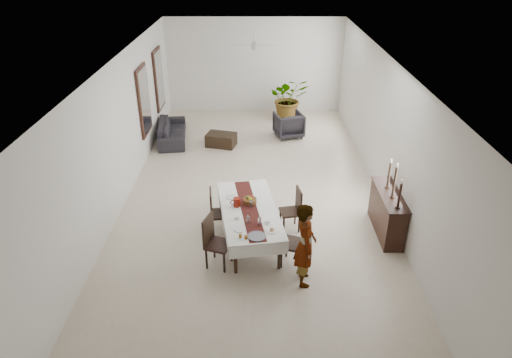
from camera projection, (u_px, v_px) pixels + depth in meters
name	position (u px, v px, depth m)	size (l,w,h in m)	color
floor	(253.00, 193.00, 11.06)	(6.00, 12.00, 0.00)	beige
ceiling	(253.00, 61.00, 9.55)	(6.00, 12.00, 0.02)	white
wall_back	(254.00, 66.00, 15.60)	(6.00, 0.02, 3.20)	silver
wall_front	(249.00, 338.00, 5.01)	(6.00, 0.02, 3.20)	silver
wall_left	(121.00, 132.00, 10.31)	(0.02, 12.00, 3.20)	silver
wall_right	(386.00, 132.00, 10.30)	(0.02, 12.00, 3.20)	silver
dining_table_top	(249.00, 210.00, 9.10)	(0.92, 2.22, 0.05)	black
table_leg_fl	(235.00, 259.00, 8.29)	(0.06, 0.06, 0.65)	black
table_leg_fr	(279.00, 254.00, 8.40)	(0.06, 0.06, 0.65)	black
table_leg_bl	(224.00, 200.00, 10.13)	(0.06, 0.06, 0.65)	black
table_leg_br	(261.00, 197.00, 10.24)	(0.06, 0.06, 0.65)	black
tablecloth_top	(249.00, 209.00, 9.09)	(1.09, 2.39, 0.01)	white
tablecloth_drape_left	(222.00, 217.00, 9.08)	(0.01, 2.39, 0.28)	white
tablecloth_drape_right	(276.00, 212.00, 9.23)	(0.01, 2.39, 0.28)	silver
tablecloth_drape_near	(259.00, 250.00, 8.12)	(1.09, 0.01, 0.28)	white
tablecloth_drape_far	(242.00, 186.00, 10.19)	(1.09, 0.01, 0.28)	white
table_runner	(249.00, 209.00, 9.09)	(0.32, 2.31, 0.00)	#571D18
red_pitcher	(237.00, 202.00, 9.13)	(0.14, 0.14, 0.18)	maroon
pitcher_handle	(233.00, 203.00, 9.12)	(0.11, 0.11, 0.02)	maroon
wine_glass_near	(260.00, 221.00, 8.54)	(0.06, 0.06, 0.16)	white
wine_glass_mid	(248.00, 220.00, 8.59)	(0.06, 0.06, 0.16)	silver
wine_glass_far	(251.00, 204.00, 9.10)	(0.06, 0.06, 0.16)	silver
teacup_right	(268.00, 222.00, 8.63)	(0.08, 0.08, 0.06)	white
saucer_right	(268.00, 223.00, 8.64)	(0.14, 0.14, 0.01)	white
teacup_left	(237.00, 218.00, 8.75)	(0.08, 0.08, 0.06)	white
saucer_left	(237.00, 218.00, 8.77)	(0.14, 0.14, 0.01)	white
plate_near_right	(272.00, 231.00, 8.40)	(0.22, 0.22, 0.01)	white
bread_near_right	(272.00, 229.00, 8.39)	(0.08, 0.08, 0.08)	tan
plate_near_left	(240.00, 229.00, 8.44)	(0.22, 0.22, 0.01)	white
plate_far_left	(232.00, 197.00, 9.49)	(0.22, 0.22, 0.01)	silver
serving_tray	(257.00, 236.00, 8.24)	(0.33, 0.33, 0.02)	#414146
jam_jar_a	(246.00, 237.00, 8.17)	(0.06, 0.06, 0.07)	#8F4E14
jam_jar_b	(240.00, 236.00, 8.21)	(0.06, 0.06, 0.07)	#885713
fruit_basket	(250.00, 201.00, 9.27)	(0.28, 0.28, 0.09)	brown
fruit_red	(251.00, 197.00, 9.26)	(0.08, 0.08, 0.08)	maroon
fruit_green	(248.00, 197.00, 9.26)	(0.07, 0.07, 0.07)	olive
fruit_yellow	(250.00, 199.00, 9.20)	(0.08, 0.08, 0.08)	yellow
chair_right_near_seat	(294.00, 244.00, 8.46)	(0.44, 0.44, 0.05)	black
chair_right_near_leg_fl	(300.00, 262.00, 8.37)	(0.04, 0.04, 0.44)	black
chair_right_near_leg_fr	(305.00, 251.00, 8.67)	(0.04, 0.04, 0.44)	black
chair_right_near_leg_bl	(281.00, 258.00, 8.47)	(0.04, 0.04, 0.44)	black
chair_right_near_leg_br	(286.00, 247.00, 8.78)	(0.04, 0.04, 0.44)	black
chair_right_near_back	(305.00, 232.00, 8.26)	(0.44, 0.04, 0.56)	black
chair_right_far_seat	(290.00, 212.00, 9.52)	(0.40, 0.40, 0.05)	black
chair_right_far_leg_fl	(299.00, 224.00, 9.51)	(0.04, 0.04, 0.39)	black
chair_right_far_leg_fr	(295.00, 216.00, 9.79)	(0.04, 0.04, 0.39)	black
chair_right_far_leg_bl	(284.00, 226.00, 9.46)	(0.04, 0.04, 0.39)	black
chair_right_far_leg_br	(280.00, 217.00, 9.74)	(0.04, 0.04, 0.39)	black
chair_right_far_back	(299.00, 200.00, 9.42)	(0.40, 0.04, 0.51)	black
chair_left_near_seat	(219.00, 245.00, 8.44)	(0.44, 0.44, 0.05)	black
chair_left_near_leg_fl	(214.00, 248.00, 8.76)	(0.04, 0.04, 0.43)	black
chair_left_near_leg_fr	(206.00, 259.00, 8.46)	(0.04, 0.04, 0.43)	black
chair_left_near_leg_bl	(231.00, 252.00, 8.65)	(0.04, 0.04, 0.43)	black
chair_left_near_leg_br	(224.00, 263.00, 8.36)	(0.04, 0.04, 0.43)	black
chair_left_near_back	(208.00, 229.00, 8.36)	(0.44, 0.04, 0.55)	black
chair_left_far_seat	(221.00, 214.00, 9.42)	(0.42, 0.42, 0.05)	black
chair_left_far_leg_fl	(213.00, 219.00, 9.66)	(0.04, 0.04, 0.41)	black
chair_left_far_leg_fr	(213.00, 228.00, 9.36)	(0.04, 0.04, 0.41)	black
chair_left_far_leg_bl	(229.00, 218.00, 9.70)	(0.04, 0.04, 0.41)	black
chair_left_far_leg_br	(230.00, 227.00, 9.40)	(0.04, 0.04, 0.41)	black
chair_left_far_back	(211.00, 203.00, 9.27)	(0.42, 0.04, 0.53)	black
woman	(305.00, 245.00, 7.87)	(0.58, 0.38, 1.60)	#9A9CA3
sideboard_body	(387.00, 213.00, 9.42)	(0.40, 1.48, 0.89)	black
sideboard_top	(390.00, 194.00, 9.20)	(0.43, 1.54, 0.03)	black
candlestick_near_base	(398.00, 207.00, 8.71)	(0.10, 0.10, 0.03)	black
candlestick_near_shaft	(400.00, 195.00, 8.58)	(0.05, 0.05, 0.49)	black
candlestick_near_candle	(402.00, 182.00, 8.45)	(0.04, 0.04, 0.08)	white
candlestick_mid_base	(392.00, 197.00, 9.06)	(0.10, 0.10, 0.03)	black
candlestick_mid_shaft	(395.00, 182.00, 8.90)	(0.05, 0.05, 0.64)	black
candlestick_mid_candle	(397.00, 165.00, 8.73)	(0.04, 0.04, 0.08)	beige
candlestick_far_base	(387.00, 187.00, 9.40)	(0.10, 0.10, 0.03)	black
candlestick_far_shaft	(389.00, 175.00, 9.27)	(0.05, 0.05, 0.54)	black
candlestick_far_candle	(391.00, 161.00, 9.12)	(0.04, 0.04, 0.08)	silver
sofa	(172.00, 131.00, 13.82)	(1.97, 0.77, 0.58)	#252227
armchair	(289.00, 125.00, 14.05)	(0.80, 0.83, 0.75)	#2B282D
coffee_table	(221.00, 140.00, 13.49)	(0.84, 0.56, 0.37)	black
potted_plant	(289.00, 98.00, 15.30)	(1.28, 1.11, 1.42)	#265C25
mirror_frame_near	(144.00, 101.00, 12.25)	(0.06, 1.05, 1.85)	black
mirror_glass_near	(145.00, 101.00, 12.25)	(0.01, 0.90, 1.70)	white
mirror_frame_far	(159.00, 79.00, 14.11)	(0.06, 1.05, 1.85)	black
mirror_glass_far	(160.00, 79.00, 14.11)	(0.01, 0.90, 1.70)	silver
fan_rod	(254.00, 38.00, 12.25)	(0.04, 0.04, 0.20)	silver
fan_hub	(254.00, 45.00, 12.34)	(0.16, 0.16, 0.08)	silver
fan_blade_n	(254.00, 43.00, 12.65)	(0.10, 0.55, 0.01)	white
fan_blade_s	(254.00, 48.00, 12.03)	(0.10, 0.55, 0.01)	silver
fan_blade_e	(267.00, 45.00, 12.34)	(0.55, 0.10, 0.01)	silver
fan_blade_w	(241.00, 45.00, 12.34)	(0.55, 0.10, 0.01)	white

